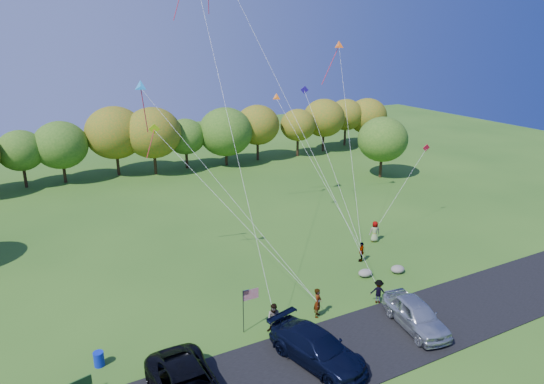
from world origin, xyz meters
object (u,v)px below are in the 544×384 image
at_px(minivan_silver, 416,314).
at_px(trash_barrel, 99,359).
at_px(flyer_b, 274,318).
at_px(flyer_d, 361,252).
at_px(flyer_a, 318,303).
at_px(minivan_navy, 317,348).
at_px(flyer_e, 375,231).
at_px(flyer_c, 378,291).

xyz_separation_m(minivan_silver, trash_barrel, (-17.43, 5.30, -0.51)).
relative_size(flyer_b, flyer_d, 1.17).
bearing_deg(flyer_b, flyer_a, 46.17).
height_order(minivan_navy, flyer_e, flyer_e).
bearing_deg(minivan_silver, flyer_d, 81.98).
xyz_separation_m(flyer_b, flyer_e, (13.78, 7.63, -0.03)).
distance_m(minivan_silver, flyer_d, 9.14).
xyz_separation_m(flyer_e, trash_barrel, (-23.50, -5.90, -0.50)).
bearing_deg(flyer_e, trash_barrel, 31.12).
bearing_deg(flyer_c, flyer_d, -76.92).
bearing_deg(flyer_c, minivan_navy, 66.00).
bearing_deg(minivan_silver, flyer_b, 164.49).
bearing_deg(flyer_c, flyer_e, -87.33).
distance_m(flyer_a, flyer_c, 4.44).
height_order(flyer_a, flyer_e, flyer_a).
relative_size(minivan_navy, flyer_e, 3.27).
distance_m(flyer_a, flyer_b, 3.21).
distance_m(minivan_navy, minivan_silver, 7.01).
relative_size(minivan_silver, flyer_c, 3.08).
distance_m(minivan_navy, trash_barrel, 11.69).
relative_size(minivan_silver, flyer_e, 2.78).
xyz_separation_m(minivan_silver, flyer_b, (-7.71, 3.58, 0.01)).
xyz_separation_m(minivan_navy, flyer_d, (9.74, 8.69, -0.12)).
xyz_separation_m(flyer_b, flyer_d, (10.44, 5.15, -0.14)).
distance_m(minivan_navy, flyer_e, 17.20).
distance_m(flyer_c, flyer_d, 6.11).
height_order(flyer_b, flyer_e, flyer_b).
relative_size(flyer_d, trash_barrel, 1.94).
bearing_deg(flyer_b, flyer_e, 70.69).
height_order(minivan_silver, flyer_d, minivan_silver).
distance_m(minivan_silver, trash_barrel, 18.22).
bearing_deg(trash_barrel, minivan_silver, -16.92).
distance_m(flyer_b, trash_barrel, 9.89).
height_order(minivan_silver, flyer_b, flyer_b).
xyz_separation_m(flyer_a, flyer_b, (-3.20, -0.25, -0.03)).
distance_m(flyer_e, trash_barrel, 24.23).
bearing_deg(flyer_d, minivan_navy, -2.70).
height_order(flyer_c, trash_barrel, flyer_c).
bearing_deg(flyer_b, flyer_c, 39.69).
height_order(minivan_silver, flyer_e, flyer_e).
bearing_deg(flyer_e, flyer_a, 51.93).
relative_size(minivan_navy, minivan_silver, 1.17).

